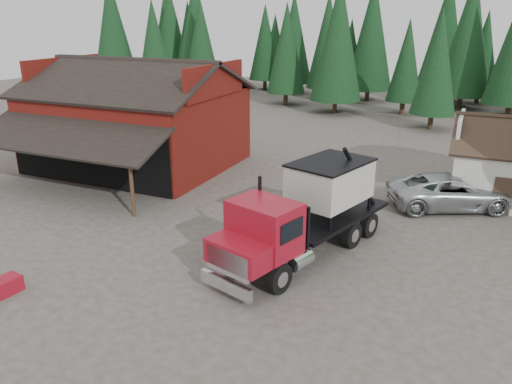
% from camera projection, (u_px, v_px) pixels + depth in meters
% --- Properties ---
extents(ground, '(120.00, 120.00, 0.00)m').
position_uv_depth(ground, '(210.00, 253.00, 21.63)').
color(ground, '#4B443B').
rests_on(ground, ground).
extents(red_barn, '(12.80, 13.63, 7.18)m').
position_uv_depth(red_barn, '(137.00, 126.00, 33.48)').
color(red_barn, maroon).
rests_on(red_barn, ground).
extents(conifer_backdrop, '(76.00, 16.00, 16.00)m').
position_uv_depth(conifer_backdrop, '(387.00, 104.00, 57.75)').
color(conifer_backdrop, black).
rests_on(conifer_backdrop, ground).
extents(near_pine_a, '(4.40, 4.40, 11.40)m').
position_uv_depth(near_pine_a, '(154.00, 49.00, 52.04)').
color(near_pine_a, '#382619').
rests_on(near_pine_a, ground).
extents(near_pine_b, '(3.96, 3.96, 10.40)m').
position_uv_depth(near_pine_b, '(438.00, 62.00, 43.15)').
color(near_pine_b, '#382619').
rests_on(near_pine_b, ground).
extents(near_pine_d, '(5.28, 5.28, 13.40)m').
position_uv_depth(near_pine_d, '(338.00, 40.00, 49.94)').
color(near_pine_d, '#382619').
rests_on(near_pine_d, ground).
extents(feed_truck, '(5.34, 10.07, 4.40)m').
position_uv_depth(feed_truck, '(307.00, 210.00, 20.86)').
color(feed_truck, black).
rests_on(feed_truck, ground).
extents(silver_car, '(7.19, 5.52, 1.81)m').
position_uv_depth(silver_car, '(451.00, 192.00, 26.43)').
color(silver_car, '#B5BABE').
rests_on(silver_car, ground).
extents(equip_box, '(0.84, 1.19, 0.60)m').
position_uv_depth(equip_box, '(5.00, 286.00, 18.40)').
color(equip_box, maroon).
rests_on(equip_box, ground).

